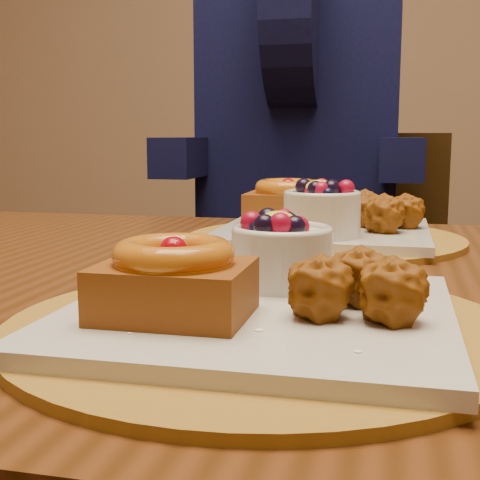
% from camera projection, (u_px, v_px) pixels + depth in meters
% --- Properties ---
extents(dining_table, '(1.60, 0.90, 0.76)m').
position_uv_depth(dining_table, '(300.00, 343.00, 0.72)').
color(dining_table, '#3C1F0A').
rests_on(dining_table, ground).
extents(place_setting_near, '(0.38, 0.38, 0.08)m').
position_uv_depth(place_setting_near, '(257.00, 300.00, 0.50)').
color(place_setting_near, brown).
rests_on(place_setting_near, dining_table).
extents(place_setting_far, '(0.38, 0.38, 0.09)m').
position_uv_depth(place_setting_far, '(321.00, 222.00, 0.91)').
color(place_setting_far, brown).
rests_on(place_setting_far, dining_table).
extents(chair_far, '(0.47, 0.47, 0.91)m').
position_uv_depth(chair_far, '(353.00, 295.00, 1.68)').
color(chair_far, black).
rests_on(chair_far, ground).
extents(diner, '(0.57, 0.54, 0.93)m').
position_uv_depth(diner, '(300.00, 97.00, 1.59)').
color(diner, black).
rests_on(diner, ground).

